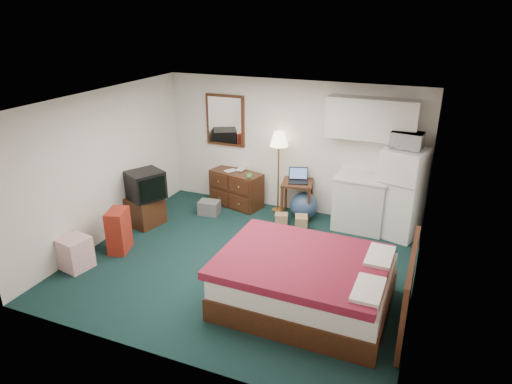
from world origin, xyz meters
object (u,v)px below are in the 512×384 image
at_px(suitcase, 119,231).
at_px(fridge, 401,193).
at_px(floor_lamp, 278,172).
at_px(desk, 297,199).
at_px(dresser, 237,189).
at_px(kitchen_counter, 361,203).
at_px(bed, 305,282).
at_px(tv_stand, 145,211).

bearing_deg(suitcase, fridge, 11.91).
distance_m(floor_lamp, desk, 0.62).
relative_size(dresser, fridge, 0.66).
bearing_deg(kitchen_counter, bed, -93.08).
bearing_deg(desk, suitcase, -144.29).
height_order(dresser, bed, dresser).
relative_size(floor_lamp, suitcase, 2.21).
bearing_deg(kitchen_counter, dresser, -179.53).
bearing_deg(dresser, floor_lamp, 19.20).
distance_m(fridge, tv_stand, 4.52).
height_order(kitchen_counter, suitcase, kitchen_counter).
relative_size(dresser, bed, 0.48).
distance_m(dresser, desk, 1.27).
distance_m(dresser, bed, 3.47).
relative_size(floor_lamp, bed, 0.73).
bearing_deg(dresser, kitchen_counter, 12.84).
xyz_separation_m(floor_lamp, bed, (1.36, -2.74, -0.44)).
bearing_deg(bed, dresser, 130.43).
height_order(kitchen_counter, bed, kitchen_counter).
xyz_separation_m(bed, tv_stand, (-3.40, 1.26, -0.08)).
xyz_separation_m(floor_lamp, fridge, (2.26, -0.17, -0.01)).
relative_size(desk, fridge, 0.45).
distance_m(dresser, floor_lamp, 0.96).
bearing_deg(tv_stand, desk, 41.89).
distance_m(fridge, suitcase, 4.71).
distance_m(kitchen_counter, bed, 2.62).
bearing_deg(tv_stand, fridge, 29.81).
bearing_deg(bed, suitcase, 175.92).
distance_m(dresser, kitchen_counter, 2.45).
bearing_deg(desk, bed, -80.71).
bearing_deg(fridge, suitcase, -134.59).
bearing_deg(bed, floor_lamp, 117.27).
bearing_deg(tv_stand, kitchen_counter, 33.10).
distance_m(bed, tv_stand, 3.62).
bearing_deg(dresser, bed, -35.89).
bearing_deg(tv_stand, dresser, 62.86).
height_order(floor_lamp, kitchen_counter, floor_lamp).
relative_size(bed, suitcase, 3.02).
distance_m(floor_lamp, kitchen_counter, 1.64).
height_order(floor_lamp, fridge, floor_lamp).
bearing_deg(kitchen_counter, suitcase, -143.72).
bearing_deg(floor_lamp, kitchen_counter, -5.00).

